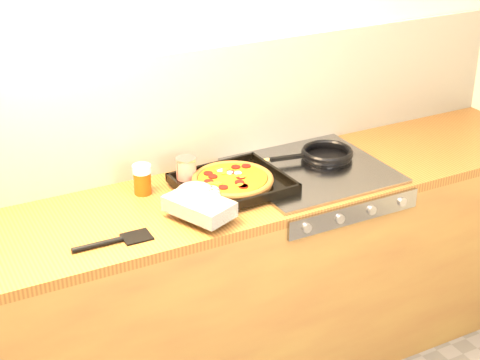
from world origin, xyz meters
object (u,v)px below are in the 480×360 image
tomato_can (186,171)px  juice_glass (142,179)px  frying_pan (326,154)px  pizza_on_tray (223,187)px

tomato_can → juice_glass: size_ratio=0.96×
tomato_can → frying_pan: bearing=-7.3°
pizza_on_tray → juice_glass: (-0.26, 0.18, 0.02)m
frying_pan → tomato_can: size_ratio=3.32×
frying_pan → pizza_on_tray: bearing=-170.4°
pizza_on_tray → tomato_can: size_ratio=4.74×
tomato_can → juice_glass: juice_glass is taller
pizza_on_tray → frying_pan: 0.55m
frying_pan → tomato_can: tomato_can is taller
pizza_on_tray → tomato_can: bearing=114.0°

